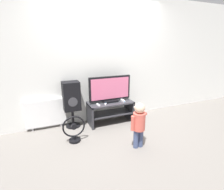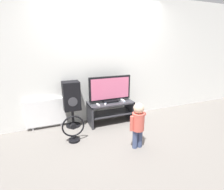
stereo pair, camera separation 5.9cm
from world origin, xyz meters
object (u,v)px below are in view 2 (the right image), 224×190
remote_primary (98,105)px  floor_fan (74,130)px  radiator (46,113)px  remote_secondary (106,103)px  child (138,122)px  game_console (123,101)px  speaker_tower (72,97)px  television (110,89)px

remote_primary → floor_fan: size_ratio=0.28×
radiator → floor_fan: bearing=-59.9°
floor_fan → remote_secondary: bearing=28.5°
child → floor_fan: 1.11m
remote_primary → radiator: bearing=161.5°
remote_primary → floor_fan: bearing=-146.2°
remote_secondary → game_console: bearing=2.8°
speaker_tower → radiator: (-0.50, 0.11, -0.29)m
remote_primary → remote_secondary: (0.16, 0.02, 0.00)m
speaker_tower → floor_fan: bearing=-98.7°
game_console → remote_primary: (-0.56, -0.04, -0.01)m
child → radiator: bearing=136.4°
television → speaker_tower: bearing=172.9°
child → radiator: child is taller
television → remote_primary: size_ratio=6.72×
speaker_tower → radiator: size_ratio=1.22×
game_console → child: size_ratio=0.23×
game_console → radiator: 1.56m
speaker_tower → floor_fan: 0.72m
remote_secondary → floor_fan: 0.87m
television → radiator: (-1.28, 0.21, -0.39)m
speaker_tower → radiator: speaker_tower is taller
television → game_console: television is taller
remote_secondary → child: size_ratio=0.17×
child → speaker_tower: bearing=125.7°
television → radiator: television is taller
game_console → remote_primary: size_ratio=1.33×
remote_primary → radiator: size_ratio=0.17×
floor_fan → radiator: bearing=120.1°
speaker_tower → radiator: bearing=167.5°
remote_secondary → floor_fan: size_ratio=0.28×
television → radiator: 1.35m
game_console → remote_secondary: 0.39m
speaker_tower → radiator: 0.59m
remote_primary → child: 1.01m
television → radiator: bearing=170.7°
television → child: (0.05, -1.06, -0.27)m
child → radiator: 1.84m
television → remote_secondary: (-0.14, -0.10, -0.25)m
game_console → radiator: size_ratio=0.23×
television → child: 1.10m
remote_secondary → floor_fan: (-0.73, -0.40, -0.25)m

